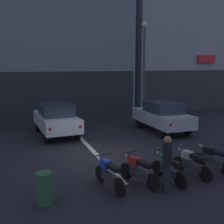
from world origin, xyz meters
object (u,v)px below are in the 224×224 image
object	(u,v)px
street_lamp	(144,62)
motorcycle_blue_row_leftmost	(109,174)
trash_bin	(44,188)
car_red_down_street	(79,100)
motorcycle_red_row_left_mid	(139,170)
motorcycle_green_row_centre	(168,168)
motorcycle_black_row_rightmost	(213,159)
car_white_crossing_near	(56,118)
person_by_motorcycles	(167,164)
car_silver_parked_kerbside	(162,115)
motorcycle_silver_row_right_mid	(191,163)

from	to	relation	value
street_lamp	motorcycle_blue_row_leftmost	xyz separation A→B (m)	(-5.21, -8.47, -3.37)
motorcycle_blue_row_leftmost	trash_bin	bearing A→B (deg)	-171.20
car_red_down_street	motorcycle_red_row_left_mid	size ratio (longest dim) A/B	2.68
motorcycle_red_row_left_mid	motorcycle_green_row_centre	size ratio (longest dim) A/B	0.96
car_red_down_street	street_lamp	xyz separation A→B (m)	(2.80, -5.74, 2.94)
car_red_down_street	motorcycle_black_row_rightmost	distance (m)	14.23
street_lamp	motorcycle_green_row_centre	world-z (taller)	street_lamp
car_white_crossing_near	person_by_motorcycles	size ratio (longest dim) A/B	2.51
car_red_down_street	motorcycle_green_row_centre	size ratio (longest dim) A/B	2.56
car_red_down_street	motorcycle_green_row_centre	bearing A→B (deg)	-92.07
motorcycle_blue_row_leftmost	motorcycle_green_row_centre	distance (m)	1.91
person_by_motorcycles	trash_bin	world-z (taller)	person_by_motorcycles
motorcycle_green_row_centre	trash_bin	xyz separation A→B (m)	(-3.81, -0.11, -0.03)
car_white_crossing_near	car_silver_parked_kerbside	size ratio (longest dim) A/B	1.02
motorcycle_red_row_left_mid	motorcycle_silver_row_right_mid	size ratio (longest dim) A/B	0.97
car_silver_parked_kerbside	motorcycle_green_row_centre	xyz separation A→B (m)	(-3.25, -6.11, -0.43)
car_white_crossing_near	motorcycle_red_row_left_mid	bearing A→B (deg)	-78.56
street_lamp	motorcycle_red_row_left_mid	world-z (taller)	street_lamp
motorcycle_green_row_centre	motorcycle_silver_row_right_mid	xyz separation A→B (m)	(0.95, 0.14, 0.00)
street_lamp	motorcycle_black_row_rightmost	distance (m)	9.18
car_white_crossing_near	motorcycle_red_row_left_mid	distance (m)	7.21
motorcycle_red_row_left_mid	motorcycle_blue_row_leftmost	bearing A→B (deg)	177.34
motorcycle_red_row_left_mid	trash_bin	xyz separation A→B (m)	(-2.86, -0.25, -0.03)
car_white_crossing_near	motorcycle_black_row_rightmost	size ratio (longest dim) A/B	2.56
car_white_crossing_near	motorcycle_green_row_centre	bearing A→B (deg)	-71.70
motorcycle_blue_row_leftmost	motorcycle_green_row_centre	bearing A→B (deg)	-5.54
motorcycle_red_row_left_mid	street_lamp	bearing A→B (deg)	63.37
car_silver_parked_kerbside	car_white_crossing_near	bearing A→B (deg)	169.11
motorcycle_green_row_centre	motorcycle_black_row_rightmost	distance (m)	1.91
car_silver_parked_kerbside	motorcycle_silver_row_right_mid	size ratio (longest dim) A/B	2.50
motorcycle_red_row_left_mid	car_red_down_street	bearing A→B (deg)	84.11
car_red_down_street	motorcycle_green_row_centre	xyz separation A→B (m)	(-0.52, -14.40, -0.43)
motorcycle_green_row_centre	person_by_motorcycles	world-z (taller)	person_by_motorcycles
car_silver_parked_kerbside	motorcycle_silver_row_right_mid	xyz separation A→B (m)	(-2.30, -5.98, -0.43)
motorcycle_blue_row_leftmost	car_white_crossing_near	bearing A→B (deg)	93.93
car_white_crossing_near	motorcycle_blue_row_leftmost	size ratio (longest dim) A/B	2.54
motorcycle_green_row_centre	trash_bin	world-z (taller)	motorcycle_green_row_centre
car_red_down_street	motorcycle_black_row_rightmost	size ratio (longest dim) A/B	2.60
street_lamp	motorcycle_silver_row_right_mid	world-z (taller)	street_lamp
car_silver_parked_kerbside	street_lamp	bearing A→B (deg)	88.50
car_silver_parked_kerbside	motorcycle_blue_row_leftmost	world-z (taller)	car_silver_parked_kerbside
motorcycle_red_row_left_mid	person_by_motorcycles	world-z (taller)	person_by_motorcycles
car_white_crossing_near	street_lamp	distance (m)	6.57
car_silver_parked_kerbside	trash_bin	xyz separation A→B (m)	(-7.06, -6.23, -0.46)
car_silver_parked_kerbside	motorcycle_red_row_left_mid	xyz separation A→B (m)	(-4.20, -5.97, -0.43)
motorcycle_silver_row_right_mid	person_by_motorcycles	xyz separation A→B (m)	(-1.37, -0.74, 0.40)
motorcycle_silver_row_right_mid	motorcycle_black_row_rightmost	distance (m)	0.95
car_white_crossing_near	motorcycle_red_row_left_mid	xyz separation A→B (m)	(1.43, -7.06, -0.43)
car_silver_parked_kerbside	car_red_down_street	bearing A→B (deg)	108.25
motorcycle_blue_row_leftmost	motorcycle_silver_row_right_mid	distance (m)	2.84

